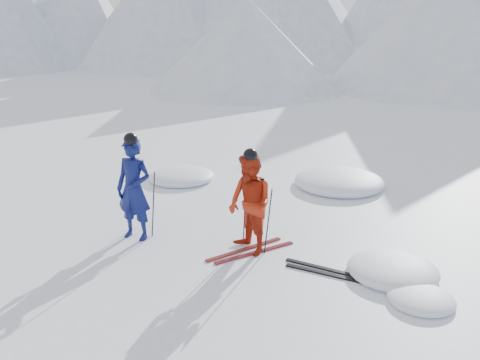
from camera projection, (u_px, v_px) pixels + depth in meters
The scene contains 12 objects.
ground at pixel (301, 263), 9.03m from camera, with size 160.00×160.00×0.00m, color white.
skier_blue at pixel (134, 189), 9.77m from camera, with size 0.73×0.48×2.01m, color #0D1451.
skier_red at pixel (250, 205), 9.18m from camera, with size 0.91×0.71×1.87m, color #A9230D.
pole_blue_left at pixel (130, 201), 10.16m from camera, with size 0.02×0.02×1.34m, color black.
pole_blue_right at pixel (153, 205), 9.93m from camera, with size 0.02×0.02×1.34m, color black.
pole_red_left at pixel (244, 213), 9.63m from camera, with size 0.02×0.02×1.25m, color black.
pole_red_right at pixel (268, 222), 9.22m from camera, with size 0.02×0.02×1.25m, color black.
ski_worn_left at pixel (244, 249), 9.52m from camera, with size 0.09×1.70×0.03m, color black.
ski_worn_right at pixel (255, 253), 9.39m from camera, with size 0.09×1.70×0.03m, color black.
ski_loose_a at pixel (332, 270), 8.72m from camera, with size 0.09×1.70×0.03m, color black.
ski_loose_b at pixel (333, 275), 8.55m from camera, with size 0.09×1.70×0.03m, color black.
snow_lumps at pixel (304, 197), 12.37m from camera, with size 8.61×6.19×0.51m.
Camera 1 is at (3.90, -7.25, 4.13)m, focal length 38.00 mm.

